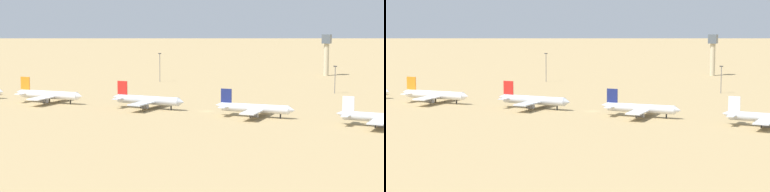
{
  "view_description": "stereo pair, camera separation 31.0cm",
  "coord_description": "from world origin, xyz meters",
  "views": [
    {
      "loc": [
        111.06,
        -264.55,
        41.7
      ],
      "look_at": [
        -6.24,
        -0.01,
        6.0
      ],
      "focal_mm": 66.46,
      "sensor_mm": 36.0,
      "label": 1
    },
    {
      "loc": [
        111.34,
        -264.43,
        41.7
      ],
      "look_at": [
        -6.24,
        -0.01,
        6.0
      ],
      "focal_mm": 66.46,
      "sensor_mm": 36.0,
      "label": 2
    }
  ],
  "objects": [
    {
      "name": "parked_jet_red_2",
      "position": [
        -25.28,
        -3.13,
        3.67
      ],
      "size": [
        33.82,
        28.31,
        11.2
      ],
      "rotation": [
        0.0,
        0.0,
        -0.02
      ],
      "color": "silver",
      "rests_on": "ground"
    },
    {
      "name": "light_pole_mid",
      "position": [
        -69.71,
        97.73,
        9.46
      ],
      "size": [
        1.8,
        0.5,
        16.48
      ],
      "color": "#59595E",
      "rests_on": "ground"
    },
    {
      "name": "parked_jet_orange_1",
      "position": [
        -73.64,
        -5.0,
        3.71
      ],
      "size": [
        34.2,
        28.69,
        11.31
      ],
      "rotation": [
        0.0,
        0.0,
        0.03
      ],
      "color": "white",
      "rests_on": "ground"
    },
    {
      "name": "parked_jet_navy_3",
      "position": [
        23.1,
        -7.06,
        3.48
      ],
      "size": [
        32.08,
        26.92,
        10.61
      ],
      "rotation": [
        0.0,
        0.0,
        0.04
      ],
      "color": "silver",
      "rests_on": "ground"
    },
    {
      "name": "parked_jet_white_4",
      "position": [
        71.16,
        -11.0,
        3.41
      ],
      "size": [
        31.5,
        26.45,
        10.41
      ],
      "rotation": [
        0.0,
        0.0,
        -0.04
      ],
      "color": "silver",
      "rests_on": "ground"
    },
    {
      "name": "light_pole_west",
      "position": [
        34.24,
        83.1,
        8.02
      ],
      "size": [
        1.8,
        0.5,
        13.7
      ],
      "color": "#59595E",
      "rests_on": "ground"
    },
    {
      "name": "ground",
      "position": [
        0.0,
        0.0,
        0.0
      ],
      "size": [
        4000.0,
        4000.0,
        0.0
      ],
      "primitive_type": "plane",
      "color": "tan"
    },
    {
      "name": "ridge_far_west",
      "position": [
        -446.99,
        1065.62,
        56.56
      ],
      "size": [
        250.87,
        175.95,
        113.12
      ],
      "primitive_type": "pyramid",
      "rotation": [
        0.0,
        0.0,
        0.02
      ],
      "color": "#77715C",
      "rests_on": "ground"
    },
    {
      "name": "control_tower",
      "position": [
        8.55,
        173.32,
        15.58
      ],
      "size": [
        5.2,
        5.2,
        25.82
      ],
      "color": "#C6B793",
      "rests_on": "ground"
    }
  ]
}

